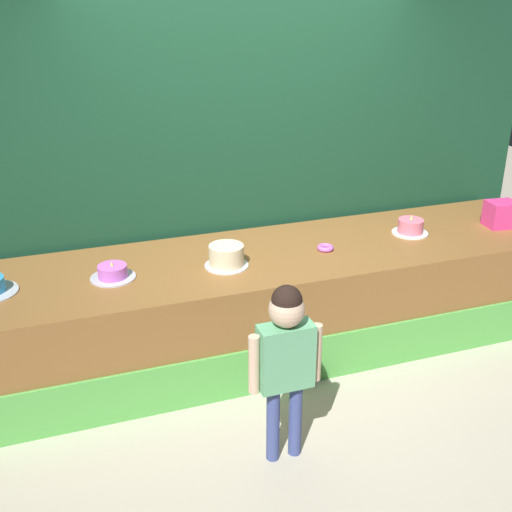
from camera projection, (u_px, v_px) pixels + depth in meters
The scene contains 9 objects.
ground_plane at pixel (299, 383), 4.25m from camera, with size 12.00×12.00×0.00m, color #BCB29E.
stage_platform at pixel (273, 301), 4.55m from camera, with size 4.38×1.06×0.75m.
curtain_backdrop at pixel (244, 118), 4.61m from camera, with size 4.82×0.08×3.16m, color #19472D.
child_figure at pixel (286, 351), 3.33m from camera, with size 0.42×0.19×1.08m.
pink_box at pixel (501, 214), 4.86m from camera, with size 0.22×0.18×0.20m, color #F43A8B.
donut at pixel (325, 248), 4.45m from camera, with size 0.12×0.12×0.04m, color #CC66D8.
cake_center_left at pixel (113, 273), 4.02m from camera, with size 0.29×0.29×0.12m.
cake_center_right at pixel (226, 256), 4.18m from camera, with size 0.30×0.30×0.15m.
cake_far_right at pixel (410, 227), 4.74m from camera, with size 0.27×0.27×0.15m.
Camera 1 is at (-1.45, -3.26, 2.49)m, focal length 44.00 mm.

